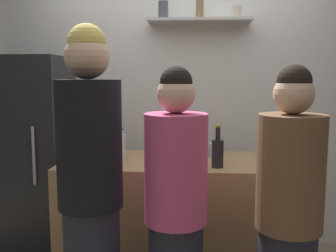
# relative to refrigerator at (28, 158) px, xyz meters

# --- Properties ---
(back_wall_assembly) EXTENTS (4.80, 0.32, 2.60)m
(back_wall_assembly) POSITION_rel_refrigerator_xyz_m (1.28, 0.40, 0.46)
(back_wall_assembly) COLOR white
(back_wall_assembly) RESTS_ON ground
(refrigerator) EXTENTS (0.68, 0.63, 1.69)m
(refrigerator) POSITION_rel_refrigerator_xyz_m (0.00, 0.00, 0.00)
(refrigerator) COLOR black
(refrigerator) RESTS_ON ground
(counter) EXTENTS (1.52, 0.72, 0.92)m
(counter) POSITION_rel_refrigerator_xyz_m (1.21, -0.36, -0.38)
(counter) COLOR #9E7A51
(counter) RESTS_ON ground
(baking_pan) EXTENTS (0.34, 0.24, 0.05)m
(baking_pan) POSITION_rel_refrigerator_xyz_m (1.30, -0.30, 0.10)
(baking_pan) COLOR gray
(baking_pan) RESTS_ON counter
(utensil_holder) EXTENTS (0.11, 0.11, 0.22)m
(utensil_holder) POSITION_rel_refrigerator_xyz_m (1.56, -0.20, 0.13)
(utensil_holder) COLOR #B2B2B7
(utensil_holder) RESTS_ON counter
(wine_bottle_dark_glass) EXTENTS (0.08, 0.08, 0.29)m
(wine_bottle_dark_glass) POSITION_rel_refrigerator_xyz_m (1.56, -0.56, 0.18)
(wine_bottle_dark_glass) COLOR black
(wine_bottle_dark_glass) RESTS_ON counter
(wine_bottle_amber_glass) EXTENTS (0.07, 0.07, 0.33)m
(wine_bottle_amber_glass) POSITION_rel_refrigerator_xyz_m (0.70, -0.42, 0.21)
(wine_bottle_amber_glass) COLOR #472814
(wine_bottle_amber_glass) RESTS_ON counter
(wine_bottle_pale_glass) EXTENTS (0.07, 0.07, 0.29)m
(wine_bottle_pale_glass) POSITION_rel_refrigerator_xyz_m (0.74, -0.29, 0.18)
(wine_bottle_pale_glass) COLOR #B2BFB2
(wine_bottle_pale_glass) RESTS_ON counter
(water_bottle_plastic) EXTENTS (0.08, 0.08, 0.23)m
(water_bottle_plastic) POSITION_rel_refrigerator_xyz_m (0.86, -0.36, 0.18)
(water_bottle_plastic) COLOR silver
(water_bottle_plastic) RESTS_ON counter
(person_pink_top) EXTENTS (0.34, 0.34, 1.58)m
(person_pink_top) POSITION_rel_refrigerator_xyz_m (1.30, -1.09, -0.07)
(person_pink_top) COLOR #262633
(person_pink_top) RESTS_ON ground
(person_blonde) EXTENTS (0.34, 0.34, 1.79)m
(person_blonde) POSITION_rel_refrigerator_xyz_m (0.85, -1.16, 0.05)
(person_blonde) COLOR #262633
(person_blonde) RESTS_ON ground
(person_brown_jacket) EXTENTS (0.34, 0.34, 1.59)m
(person_brown_jacket) POSITION_rel_refrigerator_xyz_m (1.89, -1.15, -0.07)
(person_brown_jacket) COLOR #262633
(person_brown_jacket) RESTS_ON ground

